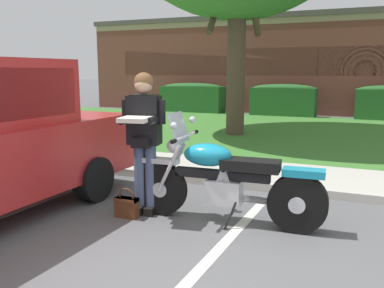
% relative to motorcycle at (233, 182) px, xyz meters
% --- Properties ---
extents(ground_plane, '(140.00, 140.00, 0.00)m').
position_rel_motorcycle_xyz_m(ground_plane, '(0.03, -1.30, -0.49)').
color(ground_plane, '#565659').
extents(curb_strip, '(60.00, 0.20, 0.12)m').
position_rel_motorcycle_xyz_m(curb_strip, '(0.03, 1.44, -0.43)').
color(curb_strip, '#B7B2A8').
rests_on(curb_strip, ground).
extents(concrete_walk, '(60.00, 1.50, 0.08)m').
position_rel_motorcycle_xyz_m(concrete_walk, '(0.03, 2.29, -0.45)').
color(concrete_walk, '#B7B2A8').
rests_on(concrete_walk, ground).
extents(grass_lawn, '(60.00, 8.21, 0.06)m').
position_rel_motorcycle_xyz_m(grass_lawn, '(0.03, 7.15, -0.46)').
color(grass_lawn, '#3D752D').
rests_on(grass_lawn, ground).
extents(stall_stripe_1, '(0.29, 4.40, 0.01)m').
position_rel_motorcycle_xyz_m(stall_stripe_1, '(0.08, -1.10, -0.49)').
color(stall_stripe_1, silver).
rests_on(stall_stripe_1, ground).
extents(motorcycle, '(2.24, 0.82, 1.26)m').
position_rel_motorcycle_xyz_m(motorcycle, '(0.00, 0.00, 0.00)').
color(motorcycle, black).
rests_on(motorcycle, ground).
extents(rider_person, '(0.53, 0.62, 1.70)m').
position_rel_motorcycle_xyz_m(rider_person, '(-1.07, -0.10, 0.52)').
color(rider_person, black).
rests_on(rider_person, ground).
extents(handbag, '(0.28, 0.13, 0.36)m').
position_rel_motorcycle_xyz_m(handbag, '(-1.21, -0.30, -0.34)').
color(handbag, '#562D19').
rests_on(handbag, ground).
extents(hedge_left, '(2.61, 0.90, 1.24)m').
position_rel_motorcycle_xyz_m(hedge_left, '(-5.25, 11.42, 0.16)').
color(hedge_left, '#235623').
rests_on(hedge_left, ground).
extents(hedge_center_left, '(2.41, 0.90, 1.24)m').
position_rel_motorcycle_xyz_m(hedge_center_left, '(-1.50, 11.42, 0.16)').
color(hedge_center_left, '#235623').
rests_on(hedge_center_left, ground).
extents(brick_building, '(20.45, 10.94, 3.99)m').
position_rel_motorcycle_xyz_m(brick_building, '(-0.40, 17.71, 1.51)').
color(brick_building, brown).
rests_on(brick_building, ground).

